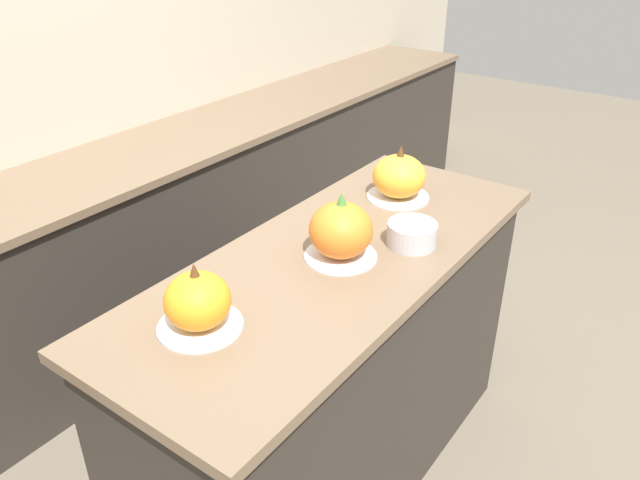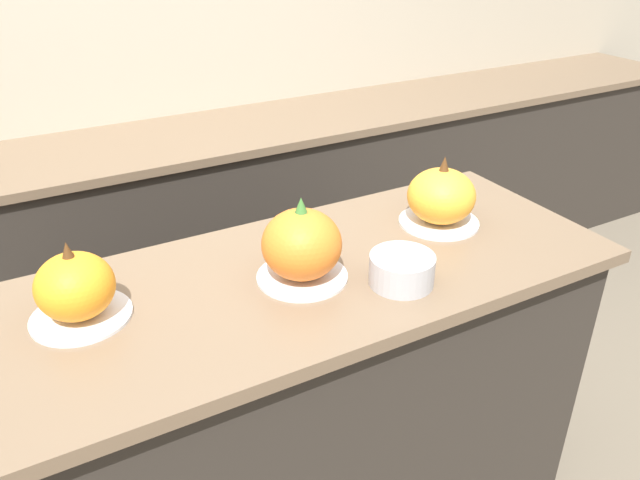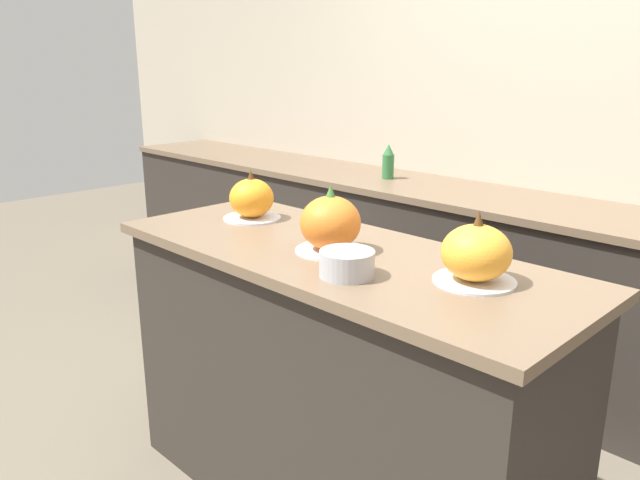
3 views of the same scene
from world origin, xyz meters
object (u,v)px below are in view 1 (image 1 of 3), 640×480
Objects in this scene: pumpkin_cake_center at (341,231)px; mixing_bowl at (412,234)px; pumpkin_cake_right at (399,177)px; pumpkin_cake_left at (198,303)px.

pumpkin_cake_center reaches higher than mixing_bowl.
pumpkin_cake_right is (0.48, 0.07, -0.01)m from pumpkin_cake_center.
pumpkin_cake_left is 1.40× the size of mixing_bowl.
pumpkin_cake_left is 0.73m from mixing_bowl.
pumpkin_cake_center is 0.24m from mixing_bowl.
mixing_bowl is at bearing -34.58° from pumpkin_cake_center.
pumpkin_cake_left is at bearing 170.08° from pumpkin_cake_center.
pumpkin_cake_left is 0.98× the size of pumpkin_cake_center.
pumpkin_cake_center is at bearing 145.42° from mixing_bowl.
pumpkin_cake_center is at bearing -9.92° from pumpkin_cake_left.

